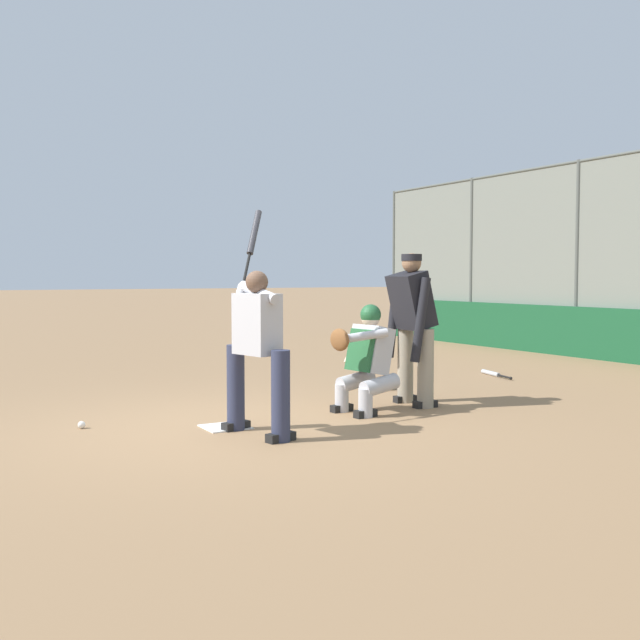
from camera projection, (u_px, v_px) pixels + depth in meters
ground_plane at (225, 427)px, 7.43m from camera, size 160.00×160.00×0.00m
home_plate_marker at (225, 427)px, 7.43m from camera, size 0.43×0.43×0.01m
batter_at_plate at (257, 346)px, 7.02m from camera, size 1.10×0.58×2.18m
catcher_behind_plate at (365, 357)px, 8.19m from camera, size 0.65×0.76×1.20m
umpire_home at (412, 324)px, 8.66m from camera, size 0.72×0.45×1.77m
spare_bat_near_backstop at (493, 374)px, 11.28m from camera, size 0.83×0.24×0.07m
fielding_glove_on_dirt at (386, 385)px, 9.95m from camera, size 0.28×0.21×0.10m
baseball_loose at (82, 425)px, 7.38m from camera, size 0.07×0.07×0.07m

